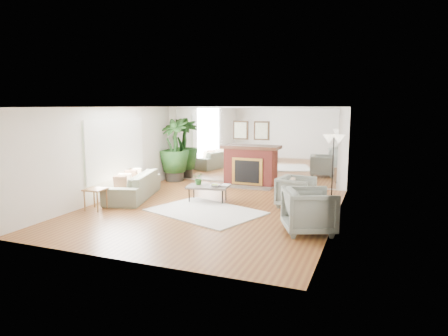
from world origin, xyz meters
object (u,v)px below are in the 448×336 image
at_px(coffee_table, 208,187).
at_px(sofa, 133,186).
at_px(floor_lamp, 334,144).
at_px(armchair_front, 309,211).
at_px(potted_ficus, 174,148).
at_px(fireplace, 249,165).
at_px(armchair_back, 296,192).
at_px(side_table, 95,192).

bearing_deg(coffee_table, sofa, -170.71).
bearing_deg(floor_lamp, armchair_front, -91.85).
height_order(potted_ficus, floor_lamp, potted_ficus).
xyz_separation_m(coffee_table, armchair_front, (2.95, -1.66, 0.05)).
bearing_deg(coffee_table, armchair_front, -29.37).
xyz_separation_m(sofa, armchair_front, (5.05, -1.32, 0.10)).
bearing_deg(coffee_table, floor_lamp, 25.18).
xyz_separation_m(fireplace, coffee_table, (-0.35, -2.50, -0.27)).
bearing_deg(armchair_front, potted_ficus, 29.21).
bearing_deg(armchair_front, sofa, 52.15).
xyz_separation_m(armchair_front, potted_ficus, (-5.20, 4.00, 0.69)).
bearing_deg(armchair_back, potted_ficus, 73.28).
bearing_deg(floor_lamp, potted_ficus, 170.32).
height_order(fireplace, armchair_front, fireplace).
bearing_deg(armchair_back, side_table, 121.91).
distance_m(sofa, armchair_back, 4.45).
xyz_separation_m(fireplace, side_table, (-2.57, -4.26, -0.22)).
bearing_deg(potted_ficus, floor_lamp, -9.68).
bearing_deg(potted_ficus, coffee_table, -46.08).
height_order(armchair_front, potted_ficus, potted_ficus).
distance_m(armchair_back, potted_ficus, 5.05).
xyz_separation_m(fireplace, potted_ficus, (-2.60, -0.16, 0.48)).
distance_m(coffee_table, armchair_front, 3.38).
height_order(armchair_front, side_table, armchair_front).
relative_size(fireplace, armchair_back, 2.39).
bearing_deg(fireplace, potted_ficus, -176.50).
distance_m(side_table, potted_ficus, 4.16).
relative_size(coffee_table, armchair_front, 1.18).
bearing_deg(armchair_back, sofa, 105.65).
bearing_deg(coffee_table, fireplace, 82.04).
bearing_deg(sofa, armchair_back, 82.18).
bearing_deg(armchair_front, floor_lamp, -25.10).
relative_size(fireplace, armchair_front, 2.08).
distance_m(potted_ficus, floor_lamp, 5.39).
height_order(sofa, floor_lamp, floor_lamp).
relative_size(armchair_back, floor_lamp, 0.48).
distance_m(coffee_table, side_table, 2.84).
distance_m(armchair_back, floor_lamp, 1.77).
distance_m(sofa, armchair_front, 5.22).
xyz_separation_m(coffee_table, sofa, (-2.10, -0.34, -0.05)).
bearing_deg(fireplace, floor_lamp, -21.49).
bearing_deg(side_table, floor_lamp, 31.25).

